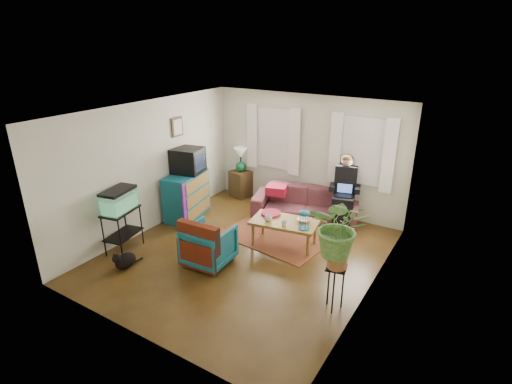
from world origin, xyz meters
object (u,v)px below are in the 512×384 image
Objects in this scene: sofa at (306,199)px; aquarium_stand at (123,230)px; dresser at (187,195)px; coffee_table at (284,233)px; plant_stand at (335,288)px; side_table at (241,184)px; armchair at (209,243)px.

sofa is 3.80m from aquarium_stand.
dresser is 2.44m from coffee_table.
aquarium_stand is 0.65× the size of coffee_table.
aquarium_stand is 3.98m from plant_stand.
plant_stand is at bearing -73.17° from sofa.
sofa is 1.92m from side_table.
aquarium_stand is (-0.35, -3.37, 0.08)m from side_table.
coffee_table is at bearing -125.99° from armchair.
dresser is at bearing 77.54° from aquarium_stand.
side_table is at bearing -69.39° from armchair.
armchair is 0.63× the size of coffee_table.
plant_stand is at bearing 175.67° from armchair.
coffee_table is 2.00m from plant_stand.
aquarium_stand reaches higher than side_table.
sofa is 3.18× the size of plant_stand.
plant_stand is (1.71, -2.65, -0.09)m from sofa.
coffee_table is (0.20, -1.34, -0.18)m from sofa.
aquarium_stand reaches higher than armchair.
side_table is 2.66m from coffee_table.
dresser is at bearing -41.61° from armchair.
plant_stand is at bearing -30.03° from dresser.
coffee_table is 1.74× the size of plant_stand.
sofa is 2.67m from armchair.
armchair is at bearing -66.27° from side_table.
dresser is 1.38× the size of aquarium_stand.
sofa is 3.15m from plant_stand.
sofa is 2.89× the size of armchair.
plant_stand is at bearing -6.03° from aquarium_stand.
aquarium_stand is at bearing -142.24° from sofa.
sofa is 2.80× the size of aquarium_stand.
plant_stand is at bearing -49.83° from coffee_table.
aquarium_stand reaches higher than coffee_table.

